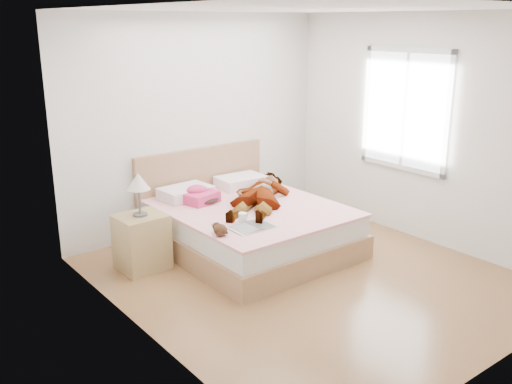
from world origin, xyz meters
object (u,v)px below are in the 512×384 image
magazine (252,227)px  coffee_mug (243,218)px  woman (261,191)px  nightstand (142,238)px  phone (205,187)px  plush_toy (220,229)px  towel (199,195)px  bed (246,224)px

magazine → coffee_mug: size_ratio=3.34×
woman → nightstand: 1.47m
coffee_mug → woman: bearing=37.9°
phone → plush_toy: bearing=-156.5°
towel → nightstand: nightstand is taller
bed → magazine: 0.80m
bed → coffee_mug: bed is taller
phone → magazine: (-0.13, -1.06, -0.15)m
bed → coffee_mug: (-0.38, -0.46, 0.29)m
towel → coffee_mug: towel is taller
magazine → nightstand: 1.17m
towel → plush_toy: towel is taller
coffee_mug → bed: bearing=50.2°
woman → magazine: woman is taller
woman → bed: bed is taller
coffee_mug → nightstand: (-0.83, 0.65, -0.22)m
magazine → nightstand: size_ratio=0.44×
woman → phone: bearing=-169.2°
phone → towel: bearing=150.7°
magazine → plush_toy: bearing=174.3°
bed → plush_toy: size_ratio=9.91×
woman → plush_toy: size_ratio=7.92×
bed → magazine: bed is taller
towel → coffee_mug: bearing=-91.0°
phone → coffee_mug: bearing=-137.3°
plush_toy → nightstand: size_ratio=0.20×
woman → nightstand: nightstand is taller
magazine → coffee_mug: (0.03, 0.19, 0.04)m
bed → towel: 0.62m
towel → bed: bearing=-47.0°
coffee_mug → plush_toy: 0.42m
towel → coffee_mug: (-0.02, -0.85, -0.03)m
woman → magazine: 0.92m
nightstand → towel: bearing=13.7°
bed → plush_toy: 1.03m
woman → magazine: bearing=-84.3°
magazine → plush_toy: (-0.37, 0.04, 0.05)m
plush_toy → woman: bearing=31.9°
bed → magazine: bearing=-122.3°
magazine → nightstand: nightstand is taller
phone → bed: bed is taller
towel → magazine: (-0.04, -1.04, -0.07)m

